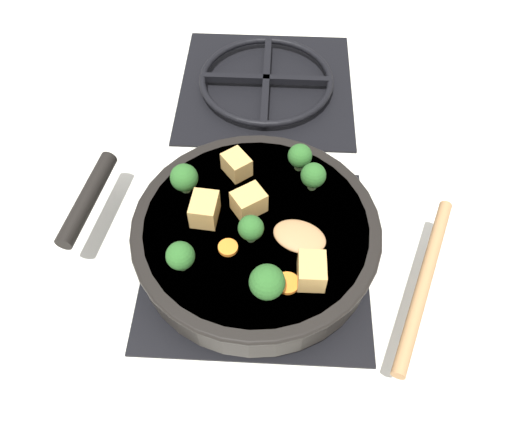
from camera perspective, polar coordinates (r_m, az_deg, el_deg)
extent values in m
plane|color=silver|center=(0.71, 0.00, -3.67)|extent=(2.40, 2.40, 0.00)
cube|color=black|center=(0.70, 0.00, -3.50)|extent=(0.31, 0.31, 0.01)
torus|color=black|center=(0.69, 0.00, -2.80)|extent=(0.24, 0.24, 0.01)
cube|color=black|center=(0.69, 0.00, -2.80)|extent=(0.01, 0.23, 0.01)
cube|color=black|center=(0.69, 0.00, -2.80)|extent=(0.23, 0.01, 0.01)
cube|color=black|center=(0.94, 1.16, 15.47)|extent=(0.31, 0.31, 0.01)
torus|color=black|center=(0.93, 1.18, 16.23)|extent=(0.24, 0.24, 0.01)
cube|color=black|center=(0.93, 1.18, 16.23)|extent=(0.01, 0.23, 0.01)
cube|color=black|center=(0.93, 1.18, 16.23)|extent=(0.23, 0.01, 0.01)
cylinder|color=black|center=(0.66, 0.00, -1.31)|extent=(0.32, 0.32, 0.05)
cylinder|color=brown|center=(0.66, 0.00, -1.11)|extent=(0.29, 0.29, 0.04)
torus|color=black|center=(0.64, 0.00, -0.20)|extent=(0.32, 0.32, 0.01)
cylinder|color=black|center=(0.72, -18.68, 2.80)|extent=(0.05, 0.16, 0.02)
ellipsoid|color=#A87A4C|center=(0.62, 4.99, -1.43)|extent=(0.08, 0.07, 0.01)
cylinder|color=#A87A4C|center=(0.62, 18.69, -6.19)|extent=(0.10, 0.23, 0.02)
cube|color=tan|center=(0.64, -5.90, 1.69)|extent=(0.04, 0.04, 0.03)
cube|color=tan|center=(0.59, 6.37, -5.37)|extent=(0.03, 0.04, 0.03)
cube|color=tan|center=(0.68, -2.24, 6.79)|extent=(0.05, 0.05, 0.03)
cube|color=tan|center=(0.64, -0.83, 2.56)|extent=(0.05, 0.05, 0.03)
cylinder|color=#709956|center=(0.58, 1.23, -7.66)|extent=(0.01, 0.01, 0.01)
sphere|color=#285B23|center=(0.56, 1.27, -6.65)|extent=(0.04, 0.04, 0.04)
cylinder|color=#709956|center=(0.62, -0.57, -1.39)|extent=(0.01, 0.01, 0.01)
sphere|color=#285B23|center=(0.61, -0.59, -0.44)|extent=(0.03, 0.03, 0.03)
cylinder|color=#709956|center=(0.68, 6.42, 4.52)|extent=(0.01, 0.01, 0.01)
sphere|color=#285B23|center=(0.66, 6.57, 5.55)|extent=(0.03, 0.03, 0.03)
cylinder|color=#709956|center=(0.61, -8.42, -4.55)|extent=(0.01, 0.01, 0.01)
sphere|color=#285B23|center=(0.59, -8.64, -3.61)|extent=(0.03, 0.03, 0.03)
cylinder|color=#709956|center=(0.68, -8.02, 4.18)|extent=(0.01, 0.01, 0.01)
sphere|color=#285B23|center=(0.66, -8.22, 5.27)|extent=(0.04, 0.04, 0.04)
cylinder|color=#709956|center=(0.70, 4.93, 6.73)|extent=(0.01, 0.01, 0.01)
sphere|color=#285B23|center=(0.68, 5.04, 7.76)|extent=(0.03, 0.03, 0.03)
cylinder|color=orange|center=(0.62, -3.22, -2.70)|extent=(0.02, 0.02, 0.01)
cylinder|color=orange|center=(0.59, 3.61, -6.76)|extent=(0.03, 0.03, 0.01)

